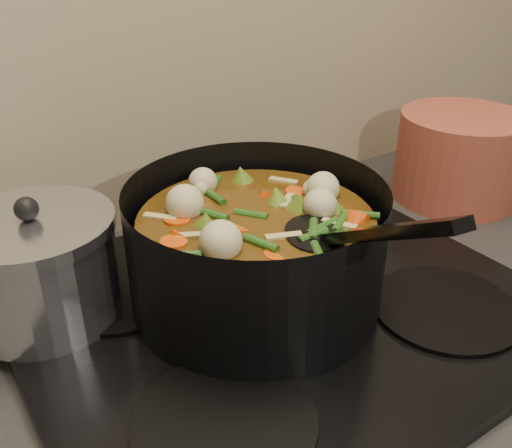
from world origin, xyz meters
TOP-DOWN VIEW (x-y plane):
  - stovetop at (0.00, 1.93)m, footprint 0.62×0.54m
  - stockpot at (-0.02, 1.95)m, footprint 0.39×0.47m
  - saucepan at (-0.25, 2.07)m, footprint 0.19×0.19m
  - terracotta_crock at (0.47, 2.03)m, footprint 0.25×0.25m

SIDE VIEW (x-z plane):
  - stovetop at x=0.00m, z-range 0.91..0.93m
  - terracotta_crock at x=0.47m, z-range 0.91..1.06m
  - saucepan at x=-0.25m, z-range 0.92..1.07m
  - stockpot at x=-0.02m, z-range 0.89..1.12m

